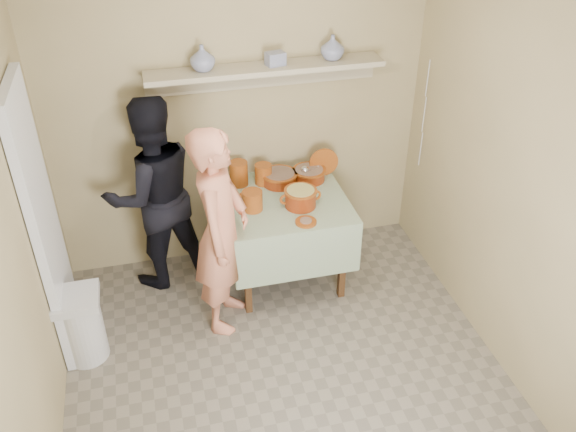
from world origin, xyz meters
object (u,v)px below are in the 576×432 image
object	(u,v)px
person_helper	(153,194)
cazuela_rice	(300,196)
person_cook	(221,232)
serving_table	(284,211)
trash_bin	(82,326)

from	to	relation	value
person_helper	cazuela_rice	distance (m)	1.15
cazuela_rice	person_helper	bearing A→B (deg)	160.93
person_cook	serving_table	distance (m)	0.71
person_cook	cazuela_rice	bearing A→B (deg)	-45.92
person_helper	serving_table	world-z (taller)	person_helper
person_cook	serving_table	world-z (taller)	person_cook
person_cook	person_helper	distance (m)	0.77
trash_bin	person_helper	bearing A→B (deg)	52.24
person_helper	trash_bin	xyz separation A→B (m)	(-0.61, -0.79, -0.52)
person_cook	serving_table	bearing A→B (deg)	-31.95
serving_table	cazuela_rice	xyz separation A→B (m)	(0.10, -0.14, 0.20)
person_cook	serving_table	xyz separation A→B (m)	(0.56, 0.40, -0.17)
serving_table	person_helper	bearing A→B (deg)	166.60
cazuela_rice	trash_bin	xyz separation A→B (m)	(-1.70, -0.41, -0.56)
person_cook	cazuela_rice	distance (m)	0.71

